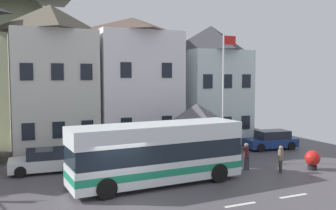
{
  "coord_description": "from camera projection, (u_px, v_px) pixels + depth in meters",
  "views": [
    {
      "loc": [
        -4.94,
        -16.39,
        5.68
      ],
      "look_at": [
        4.28,
        4.5,
        3.89
      ],
      "focal_mm": 40.18,
      "sensor_mm": 36.0,
      "label": 1
    }
  ],
  "objects": [
    {
      "name": "hilltop_castle",
      "position": [
        16.0,
        49.0,
        45.99
      ],
      "size": [
        39.21,
        39.21,
        22.62
      ],
      "color": "#62674E",
      "rests_on": "ground_plane"
    },
    {
      "name": "public_bench",
      "position": [
        211.0,
        146.0,
        27.8
      ],
      "size": [
        1.42,
        0.48,
        0.87
      ],
      "color": "#33473D",
      "rests_on": "ground_plane"
    },
    {
      "name": "transit_bus",
      "position": [
        157.0,
        154.0,
        19.56
      ],
      "size": [
        9.27,
        2.98,
        3.18
      ],
      "rotation": [
        0.0,
        0.0,
        0.05
      ],
      "color": "white",
      "rests_on": "ground_plane"
    },
    {
      "name": "townhouse_02",
      "position": [
        52.0,
        80.0,
        27.4
      ],
      "size": [
        5.67,
        6.39,
        10.78
      ],
      "color": "beige",
      "rests_on": "ground_plane"
    },
    {
      "name": "pedestrian_00",
      "position": [
        281.0,
        157.0,
        21.93
      ],
      "size": [
        0.31,
        0.31,
        1.6
      ],
      "color": "#38332D",
      "rests_on": "ground_plane"
    },
    {
      "name": "parked_car_04",
      "position": [
        45.0,
        161.0,
        22.16
      ],
      "size": [
        4.04,
        2.15,
        1.34
      ],
      "rotation": [
        0.0,
        0.0,
        3.08
      ],
      "color": "silver",
      "rests_on": "ground_plane"
    },
    {
      "name": "ground_plane",
      "position": [
        123.0,
        199.0,
        17.38
      ],
      "size": [
        40.0,
        60.0,
        0.07
      ],
      "color": "#4F4A50"
    },
    {
      "name": "townhouse_03",
      "position": [
        133.0,
        83.0,
        29.89
      ],
      "size": [
        6.28,
        6.31,
        10.23
      ],
      "color": "white",
      "rests_on": "ground_plane"
    },
    {
      "name": "parked_car_00",
      "position": [
        271.0,
        140.0,
        29.11
      ],
      "size": [
        4.18,
        2.26,
        1.43
      ],
      "rotation": [
        0.0,
        0.0,
        3.02
      ],
      "color": "navy",
      "rests_on": "ground_plane"
    },
    {
      "name": "harbour_buoy",
      "position": [
        312.0,
        159.0,
        22.67
      ],
      "size": [
        0.91,
        0.91,
        1.16
      ],
      "color": "black",
      "rests_on": "ground_plane"
    },
    {
      "name": "parked_car_02",
      "position": [
        193.0,
        146.0,
        26.72
      ],
      "size": [
        4.75,
        2.38,
        1.34
      ],
      "rotation": [
        0.0,
        0.0,
        0.12
      ],
      "color": "black",
      "rests_on": "ground_plane"
    },
    {
      "name": "bus_shelter",
      "position": [
        197.0,
        115.0,
        24.84
      ],
      "size": [
        3.6,
        3.6,
        3.84
      ],
      "color": "#473D33",
      "rests_on": "ground_plane"
    },
    {
      "name": "pedestrian_01",
      "position": [
        246.0,
        155.0,
        22.73
      ],
      "size": [
        0.33,
        0.31,
        1.61
      ],
      "color": "#2D2D38",
      "rests_on": "ground_plane"
    },
    {
      "name": "townhouse_04",
      "position": [
        211.0,
        84.0,
        32.21
      ],
      "size": [
        5.38,
        5.33,
        9.89
      ],
      "color": "silver",
      "rests_on": "ground_plane"
    },
    {
      "name": "flagpole",
      "position": [
        224.0,
        90.0,
        24.16
      ],
      "size": [
        0.95,
        0.1,
        8.29
      ],
      "color": "silver",
      "rests_on": "ground_plane"
    }
  ]
}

